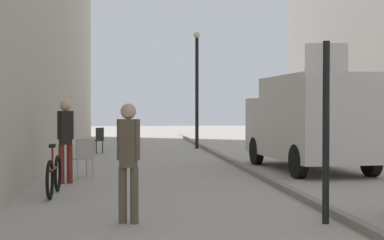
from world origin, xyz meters
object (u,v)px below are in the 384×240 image
at_px(pedestrian_mid_block, 65,135).
at_px(lamp_post, 197,82).
at_px(delivery_van, 309,120).
at_px(bicycle_leaning, 54,175).
at_px(street_sign_post, 326,115).
at_px(cafe_chair_by_doorway, 97,138).
at_px(cafe_chair_near_window, 84,155).
at_px(pedestrian_main_foreground, 128,154).

height_order(pedestrian_mid_block, lamp_post, lamp_post).
height_order(delivery_van, bicycle_leaning, delivery_van).
relative_size(street_sign_post, cafe_chair_by_doorway, 2.77).
distance_m(pedestrian_mid_block, cafe_chair_near_window, 1.08).
relative_size(delivery_van, street_sign_post, 1.95).
relative_size(bicycle_leaning, cafe_chair_by_doorway, 1.88).
relative_size(pedestrian_mid_block, street_sign_post, 0.70).
bearing_deg(lamp_post, street_sign_post, -90.11).
bearing_deg(street_sign_post, pedestrian_mid_block, -35.45).
height_order(pedestrian_main_foreground, delivery_van, delivery_van).
bearing_deg(cafe_chair_near_window, delivery_van, -15.01).
xyz_separation_m(pedestrian_main_foreground, cafe_chair_near_window, (-1.03, 5.47, -0.44)).
relative_size(pedestrian_main_foreground, cafe_chair_near_window, 1.82).
bearing_deg(cafe_chair_by_doorway, street_sign_post, -129.47).
distance_m(pedestrian_main_foreground, bicycle_leaning, 3.21).
bearing_deg(cafe_chair_by_doorway, lamp_post, -27.97).
height_order(street_sign_post, cafe_chair_near_window, street_sign_post).
xyz_separation_m(pedestrian_main_foreground, street_sign_post, (2.79, -0.32, 0.56)).
bearing_deg(delivery_van, street_sign_post, -109.87).
bearing_deg(pedestrian_mid_block, pedestrian_main_foreground, 84.80).
height_order(pedestrian_main_foreground, cafe_chair_near_window, pedestrian_main_foreground).
bearing_deg(lamp_post, bicycle_leaning, -108.88).
bearing_deg(street_sign_post, delivery_van, -91.70).
height_order(pedestrian_main_foreground, bicycle_leaning, pedestrian_main_foreground).
bearing_deg(cafe_chair_by_doorway, delivery_van, -103.26).
distance_m(street_sign_post, cafe_chair_near_window, 7.01).
xyz_separation_m(street_sign_post, cafe_chair_near_window, (-3.82, 5.79, -1.00)).
relative_size(pedestrian_mid_block, bicycle_leaning, 1.03).
bearing_deg(bicycle_leaning, pedestrian_mid_block, 89.68).
xyz_separation_m(pedestrian_main_foreground, bicycle_leaning, (-1.39, 2.83, -0.61)).
distance_m(street_sign_post, lamp_post, 15.51).
height_order(lamp_post, cafe_chair_by_doorway, lamp_post).
bearing_deg(bicycle_leaning, lamp_post, 72.03).
relative_size(pedestrian_main_foreground, cafe_chair_by_doorway, 1.82).
relative_size(pedestrian_mid_block, lamp_post, 0.38).
height_order(delivery_van, cafe_chair_near_window, delivery_van).
bearing_deg(lamp_post, delivery_van, -76.96).
height_order(pedestrian_main_foreground, cafe_chair_by_doorway, pedestrian_main_foreground).
distance_m(pedestrian_mid_block, street_sign_post, 6.43).
xyz_separation_m(lamp_post, bicycle_leaning, (-4.21, -12.31, -2.34)).
relative_size(delivery_van, lamp_post, 1.07).
height_order(pedestrian_mid_block, bicycle_leaning, pedestrian_mid_block).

